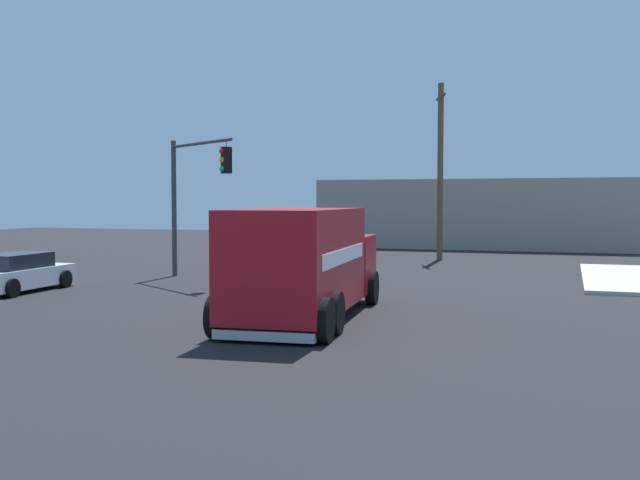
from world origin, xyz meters
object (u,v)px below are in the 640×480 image
sedan_white (15,273)px  delivery_truck (304,262)px  traffic_light_primary (191,185)px  utility_pole (440,169)px

sedan_white → delivery_truck: bearing=-11.6°
traffic_light_primary → utility_pole: utility_pole is taller
utility_pole → sedan_white: bearing=-122.5°
delivery_truck → traffic_light_primary: 10.98m
traffic_light_primary → sedan_white: traffic_light_primary is taller
sedan_white → traffic_light_primary: bearing=55.1°
traffic_light_primary → utility_pole: 14.64m
delivery_truck → sedan_white: 11.53m
delivery_truck → utility_pole: utility_pole is taller
utility_pole → delivery_truck: bearing=-90.4°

